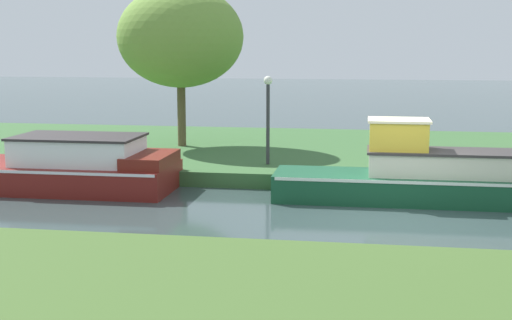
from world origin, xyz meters
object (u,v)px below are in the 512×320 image
forest_barge (462,178)px  mooring_post_near (493,167)px  willow_tree_left (180,37)px  maroon_narrowboat (75,167)px  mooring_post_far (373,164)px  lamp_post (268,108)px

forest_barge → mooring_post_near: 1.55m
willow_tree_left → maroon_narrowboat: bearing=-104.1°
forest_barge → maroon_narrowboat: size_ratio=1.62×
willow_tree_left → mooring_post_near: 10.56m
mooring_post_far → willow_tree_left: bearing=146.1°
willow_tree_left → mooring_post_far: (6.19, -4.16, -3.26)m
willow_tree_left → lamp_post: (3.30, -3.11, -1.95)m
maroon_narrowboat → mooring_post_near: size_ratio=9.85×
maroon_narrowboat → lamp_post: (4.66, 2.32, 1.39)m
maroon_narrowboat → mooring_post_far: maroon_narrowboat is taller
maroon_narrowboat → mooring_post_near: maroon_narrowboat is taller
maroon_narrowboat → willow_tree_left: 6.52m
forest_barge → maroon_narrowboat: forest_barge is taller
lamp_post → mooring_post_far: 3.34m
maroon_narrowboat → mooring_post_near: bearing=6.9°
maroon_narrowboat → lamp_post: bearing=26.5°
willow_tree_left → mooring_post_far: 8.14m
willow_tree_left → lamp_post: 4.94m
mooring_post_near → mooring_post_far: bearing=180.0°
maroon_narrowboat → lamp_post: 5.39m
willow_tree_left → mooring_post_far: willow_tree_left is taller
forest_barge → mooring_post_far: (-2.06, 1.27, 0.08)m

